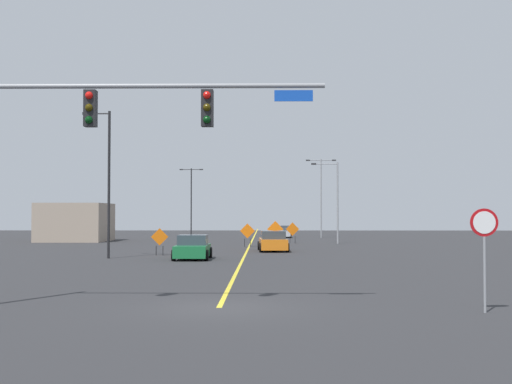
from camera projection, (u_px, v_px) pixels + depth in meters
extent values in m
plane|color=#2D2D30|center=(219.00, 308.00, 18.97)|extent=(181.00, 181.00, 0.00)
cube|color=yellow|center=(252.00, 240.00, 69.22)|extent=(0.16, 100.55, 0.01)
cylinder|color=gray|center=(149.00, 86.00, 19.21)|extent=(10.07, 0.14, 0.14)
cube|color=black|center=(90.00, 109.00, 19.21)|extent=(0.34, 0.32, 1.05)
sphere|color=red|center=(89.00, 95.00, 19.05)|extent=(0.22, 0.22, 0.22)
sphere|color=#3C3106|center=(89.00, 108.00, 19.04)|extent=(0.22, 0.22, 0.22)
sphere|color=black|center=(89.00, 120.00, 19.03)|extent=(0.22, 0.22, 0.22)
cube|color=black|center=(207.00, 108.00, 19.17)|extent=(0.34, 0.32, 1.05)
sphere|color=red|center=(207.00, 95.00, 19.01)|extent=(0.22, 0.22, 0.22)
sphere|color=#3C3106|center=(207.00, 107.00, 19.00)|extent=(0.22, 0.22, 0.22)
sphere|color=black|center=(207.00, 120.00, 18.98)|extent=(0.22, 0.22, 0.22)
cube|color=#1447B7|center=(294.00, 96.00, 19.14)|extent=(1.10, 0.03, 0.32)
cylinder|color=gray|center=(485.00, 275.00, 18.06)|extent=(0.07, 0.07, 2.05)
cylinder|color=#B20F14|center=(484.00, 222.00, 18.11)|extent=(0.76, 0.03, 0.76)
cylinder|color=white|center=(484.00, 222.00, 18.09)|extent=(0.61, 0.01, 0.61)
cylinder|color=black|center=(191.00, 201.00, 88.70)|extent=(0.16, 0.16, 8.72)
cylinder|color=black|center=(186.00, 170.00, 88.84)|extent=(1.33, 0.08, 0.08)
cube|color=#262628|center=(181.00, 170.00, 88.85)|extent=(0.44, 0.24, 0.14)
cylinder|color=black|center=(196.00, 170.00, 88.83)|extent=(1.33, 0.08, 0.08)
cube|color=#262628|center=(201.00, 170.00, 88.82)|extent=(0.44, 0.24, 0.14)
cylinder|color=gray|center=(321.00, 198.00, 75.48)|extent=(0.16, 0.16, 8.89)
cylinder|color=gray|center=(314.00, 160.00, 75.63)|extent=(1.48, 0.08, 0.08)
cube|color=#262628|center=(308.00, 160.00, 75.64)|extent=(0.44, 0.24, 0.14)
cylinder|color=gray|center=(328.00, 160.00, 75.61)|extent=(1.48, 0.08, 0.08)
cube|color=#262628|center=(334.00, 160.00, 75.60)|extent=(0.44, 0.24, 0.14)
cylinder|color=gray|center=(338.00, 203.00, 60.40)|extent=(0.16, 0.16, 7.34)
cylinder|color=gray|center=(326.00, 164.00, 60.54)|extent=(2.15, 0.08, 0.08)
cube|color=#262628|center=(314.00, 164.00, 60.55)|extent=(0.44, 0.24, 0.14)
cylinder|color=black|center=(109.00, 184.00, 40.39)|extent=(0.16, 0.16, 8.89)
cylinder|color=black|center=(98.00, 114.00, 40.55)|extent=(1.41, 0.08, 0.08)
cube|color=#262628|center=(86.00, 114.00, 40.56)|extent=(0.44, 0.24, 0.14)
cube|color=orange|center=(247.00, 231.00, 54.23)|extent=(1.21, 0.05, 1.21)
cylinder|color=black|center=(245.00, 243.00, 54.20)|extent=(0.05, 0.05, 0.67)
cylinder|color=black|center=(250.00, 243.00, 54.20)|extent=(0.05, 0.05, 0.67)
cube|color=orange|center=(160.00, 237.00, 43.24)|extent=(1.11, 0.13, 1.11)
cylinder|color=black|center=(156.00, 251.00, 43.19)|extent=(0.05, 0.05, 0.61)
cylinder|color=black|center=(163.00, 251.00, 43.22)|extent=(0.05, 0.05, 0.61)
cube|color=orange|center=(275.00, 229.00, 57.40)|extent=(1.40, 0.27, 1.41)
cylinder|color=black|center=(272.00, 241.00, 57.42)|extent=(0.05, 0.05, 0.64)
cylinder|color=black|center=(278.00, 241.00, 57.32)|extent=(0.05, 0.05, 0.64)
cube|color=orange|center=(293.00, 229.00, 61.14)|extent=(1.22, 0.25, 1.23)
cylinder|color=black|center=(290.00, 240.00, 61.07)|extent=(0.05, 0.05, 0.65)
cylinder|color=black|center=(295.00, 240.00, 61.15)|extent=(0.05, 0.05, 0.65)
cube|color=orange|center=(273.00, 244.00, 48.19)|extent=(2.07, 4.68, 0.73)
cube|color=#333D47|center=(273.00, 235.00, 47.98)|extent=(1.78, 2.41, 0.57)
cylinder|color=black|center=(284.00, 246.00, 49.82)|extent=(0.25, 0.65, 0.64)
cylinder|color=black|center=(259.00, 246.00, 49.76)|extent=(0.25, 0.65, 0.64)
cylinder|color=black|center=(288.00, 248.00, 46.60)|extent=(0.25, 0.65, 0.64)
cylinder|color=black|center=(261.00, 248.00, 46.54)|extent=(0.25, 0.65, 0.64)
cube|color=#196B38|center=(193.00, 251.00, 39.43)|extent=(1.88, 3.99, 0.68)
cube|color=#333D47|center=(193.00, 240.00, 39.65)|extent=(1.69, 1.82, 0.59)
cylinder|color=black|center=(174.00, 255.00, 38.04)|extent=(0.22, 0.64, 0.64)
cylinder|color=black|center=(206.00, 255.00, 38.02)|extent=(0.22, 0.64, 0.64)
cylinder|color=black|center=(180.00, 252.00, 40.82)|extent=(0.22, 0.64, 0.64)
cylinder|color=black|center=(210.00, 252.00, 40.81)|extent=(0.22, 0.64, 0.64)
cube|color=#B7BABF|center=(282.00, 233.00, 76.24)|extent=(1.75, 3.96, 0.64)
cube|color=#333D47|center=(282.00, 228.00, 76.06)|extent=(1.57, 2.17, 0.57)
cylinder|color=black|center=(290.00, 234.00, 77.60)|extent=(0.22, 0.64, 0.64)
cylinder|color=black|center=(275.00, 234.00, 77.63)|extent=(0.22, 0.64, 0.64)
cylinder|color=black|center=(290.00, 235.00, 74.83)|extent=(0.22, 0.64, 0.64)
cylinder|color=black|center=(275.00, 235.00, 74.86)|extent=(0.22, 0.64, 0.64)
cube|color=gray|center=(75.00, 222.00, 65.84)|extent=(6.27, 6.94, 3.72)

